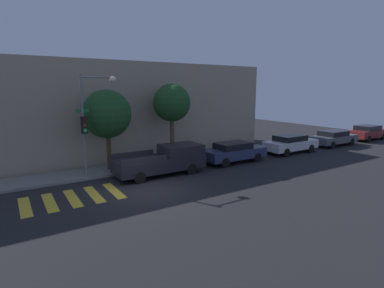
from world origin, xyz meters
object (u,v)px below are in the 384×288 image
object	(u,v)px
sedan_near_corner	(234,152)
tree_near_corner	(107,114)
traffic_light_pole	(91,114)
pickup_truck	(164,160)
sedan_tail_of_row	(368,132)
sedan_middle	(291,143)
sedan_far_end	(333,138)
tree_midblock	(172,103)

from	to	relation	value
sedan_near_corner	tree_near_corner	bearing A→B (deg)	163.85
tree_near_corner	traffic_light_pole	bearing A→B (deg)	-139.59
traffic_light_pole	tree_near_corner	xyz separation A→B (m)	(1.17, 1.00, -0.15)
pickup_truck	sedan_near_corner	xyz separation A→B (m)	(5.28, 0.00, -0.10)
sedan_tail_of_row	tree_near_corner	xyz separation A→B (m)	(-24.83, 2.27, 2.71)
sedan_middle	tree_near_corner	world-z (taller)	tree_near_corner
sedan_near_corner	sedan_tail_of_row	world-z (taller)	sedan_tail_of_row
sedan_far_end	tree_near_corner	distance (m)	19.54
sedan_middle	sedan_far_end	distance (m)	5.63
traffic_light_pole	tree_midblock	xyz separation A→B (m)	(5.50, 1.00, 0.37)
pickup_truck	sedan_far_end	size ratio (longest dim) A/B	1.14
traffic_light_pole	sedan_tail_of_row	size ratio (longest dim) A/B	1.28
traffic_light_pole	sedan_far_end	distance (m)	20.63
sedan_tail_of_row	tree_midblock	bearing A→B (deg)	173.68
sedan_tail_of_row	tree_midblock	distance (m)	20.88
sedan_far_end	tree_near_corner	bearing A→B (deg)	173.26
pickup_truck	sedan_middle	distance (m)	11.03
pickup_truck	sedan_tail_of_row	distance (m)	22.27
sedan_far_end	tree_midblock	bearing A→B (deg)	171.33
sedan_middle	sedan_tail_of_row	world-z (taller)	sedan_tail_of_row
sedan_near_corner	sedan_tail_of_row	distance (m)	16.99
traffic_light_pole	tree_midblock	world-z (taller)	traffic_light_pole
sedan_far_end	tree_midblock	xyz separation A→B (m)	(-14.89, 2.27, 3.27)
pickup_truck	sedan_near_corner	size ratio (longest dim) A/B	1.17
traffic_light_pole	tree_midblock	bearing A→B (deg)	10.29
sedan_middle	sedan_tail_of_row	xyz separation A→B (m)	(11.25, -0.00, 0.01)
traffic_light_pole	sedan_middle	size ratio (longest dim) A/B	1.24
traffic_light_pole	sedan_near_corner	xyz separation A→B (m)	(9.01, -1.27, -2.87)
tree_near_corner	tree_midblock	xyz separation A→B (m)	(4.33, -0.00, 0.52)
tree_near_corner	pickup_truck	bearing A→B (deg)	-41.62
traffic_light_pole	sedan_far_end	bearing A→B (deg)	-3.57
sedan_far_end	sedan_tail_of_row	bearing A→B (deg)	-0.00
pickup_truck	tree_midblock	xyz separation A→B (m)	(1.77, 2.27, 3.14)
sedan_middle	tree_midblock	bearing A→B (deg)	166.21
sedan_middle	tree_near_corner	distance (m)	14.03
traffic_light_pole	sedan_tail_of_row	xyz separation A→B (m)	(26.00, -1.27, -2.85)
pickup_truck	sedan_middle	size ratio (longest dim) A/B	1.14
sedan_near_corner	sedan_far_end	size ratio (longest dim) A/B	0.97
sedan_tail_of_row	traffic_light_pole	bearing A→B (deg)	177.20
sedan_tail_of_row	sedan_middle	bearing A→B (deg)	180.00
pickup_truck	tree_near_corner	distance (m)	4.31
traffic_light_pole	tree_near_corner	distance (m)	1.55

